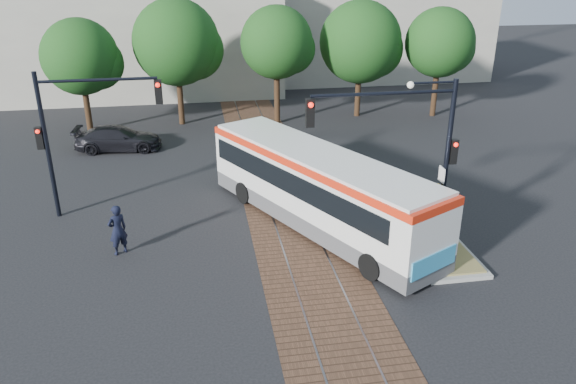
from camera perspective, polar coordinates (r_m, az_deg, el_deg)
name	(u,v)px	position (r m, az deg, el deg)	size (l,w,h in m)	color
ground	(301,243)	(21.31, 1.32, -5.18)	(120.00, 120.00, 0.00)	black
trackbed	(284,200)	(24.84, -0.40, -0.81)	(3.60, 40.00, 0.02)	brown
tree_row	(271,45)	(35.52, -1.75, 14.74)	(26.40, 5.60, 7.67)	#382314
warehouses	(229,35)	(47.64, -6.02, 15.59)	(40.00, 13.00, 8.00)	#ADA899
city_bus	(318,186)	(21.92, 3.04, 0.63)	(7.49, 11.34, 3.09)	#4B4B4D
traffic_island	(432,236)	(21.75, 14.40, -4.36)	(2.20, 5.20, 1.13)	gray
signal_pole_main	(416,139)	(20.01, 12.86, 5.25)	(5.49, 0.46, 6.00)	black
signal_pole_left	(74,125)	(23.72, -20.94, 6.38)	(4.99, 0.34, 6.00)	black
officer	(118,230)	(21.07, -16.92, -3.70)	(0.70, 0.46, 1.91)	black
parked_car	(118,138)	(32.32, -16.86, 5.25)	(1.88, 4.63, 1.34)	black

